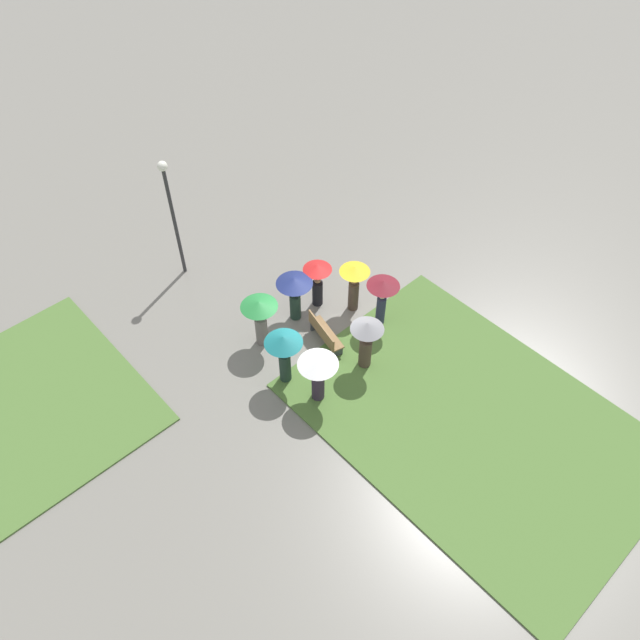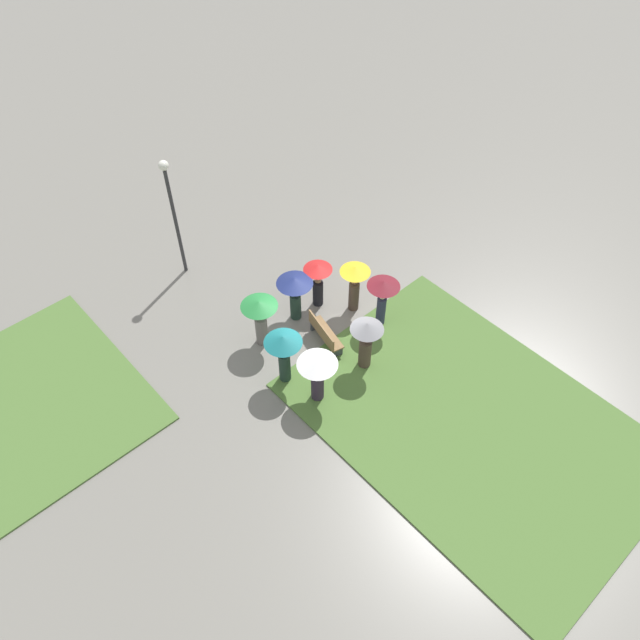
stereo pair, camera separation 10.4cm
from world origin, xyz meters
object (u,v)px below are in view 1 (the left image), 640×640
Objects in this scene: park_bench at (324,334)px; crowd_person_maroon at (382,293)px; crowd_person_grey at (366,337)px; crowd_person_green at (260,315)px; crowd_person_white at (318,370)px; crowd_person_yellow at (354,280)px; lamp_post at (171,205)px; crowd_person_navy at (295,289)px; crowd_person_teal at (284,349)px; crowd_person_red at (317,278)px.

crowd_person_maroon reaches higher than park_bench.
crowd_person_grey is 1.06× the size of crowd_person_green.
crowd_person_green is 1.01× the size of crowd_person_white.
crowd_person_green is at bearing 91.55° from crowd_person_yellow.
crowd_person_white is (-1.89, 3.31, 0.03)m from crowd_person_yellow.
crowd_person_grey is 1.03× the size of crowd_person_yellow.
crowd_person_white is at bearing 178.21° from lamp_post.
crowd_person_navy is at bearing 76.93° from crowd_person_yellow.
park_bench is 1.99m from crowd_person_yellow.
crowd_person_white is (0.06, 1.87, 0.00)m from crowd_person_grey.
crowd_person_teal reaches higher than crowd_person_yellow.
crowd_person_white reaches higher than park_bench.
crowd_person_teal is (-1.73, 1.91, 0.15)m from crowd_person_navy.
crowd_person_grey is at bearing 160.93° from crowd_person_yellow.
lamp_post reaches higher than crowd_person_yellow.
park_bench is 2.08m from crowd_person_teal.
crowd_person_white is (-2.78, 0.17, 0.04)m from crowd_person_green.
lamp_post is 4.69m from crowd_person_green.
crowd_person_maroon is at bearing 169.01° from crowd_person_green.
crowd_person_yellow is (0.49, -1.76, 0.80)m from park_bench.
crowd_person_navy is 0.97× the size of crowd_person_green.
park_bench is 0.91× the size of crowd_person_navy.
crowd_person_teal reaches higher than crowd_person_green.
crowd_person_yellow is at bearing 101.90° from crowd_person_maroon.
crowd_person_teal is at bearing 95.10° from crowd_person_green.
crowd_person_yellow reaches higher than crowd_person_navy.
crowd_person_red is (2.84, -2.59, -0.13)m from crowd_person_white.
crowd_person_navy is at bearing 9.81° from park_bench.
crowd_person_yellow is at bearing -171.92° from crowd_person_navy.
park_bench is 2.20m from crowd_person_maroon.
crowd_person_maroon is at bearing -153.05° from lamp_post.
crowd_person_green is 2.42m from crowd_person_red.
crowd_person_white is (-2.87, 1.64, 0.01)m from crowd_person_navy.
crowd_person_teal is (1.15, 0.26, 0.14)m from crowd_person_white.
crowd_person_white is (-7.18, 0.22, -1.58)m from lamp_post.
crowd_person_yellow reaches higher than crowd_person_white.
crowd_person_maroon is 2.22m from crowd_person_red.
crowd_person_yellow is at bearing -112.14° from crowd_person_red.
crowd_person_teal reaches higher than crowd_person_white.
crowd_person_white is at bearing 80.77° from crowd_person_grey.
crowd_person_green is at bearing 42.04° from crowd_person_navy.
park_bench is at bearing 122.96° from crowd_person_yellow.
crowd_person_grey is 2.46m from crowd_person_teal.
crowd_person_maroon reaches higher than crowd_person_yellow.
crowd_person_teal is 1.13× the size of crowd_person_red.
lamp_post reaches higher than crowd_person_teal.
crowd_person_white is 3.85m from crowd_person_red.
crowd_person_white is 0.91× the size of crowd_person_teal.
crowd_person_navy reaches higher than crowd_person_red.
crowd_person_green is (1.97, 3.30, -0.15)m from crowd_person_maroon.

